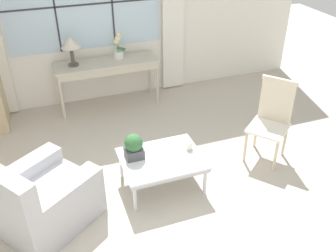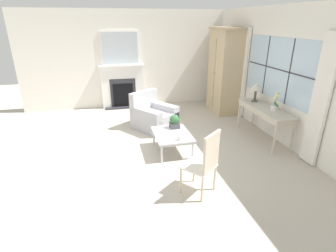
{
  "view_description": "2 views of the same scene",
  "coord_description": "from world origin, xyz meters",
  "px_view_note": "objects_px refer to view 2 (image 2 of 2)",
  "views": [
    {
      "loc": [
        -0.72,
        -2.57,
        2.9
      ],
      "look_at": [
        0.42,
        0.59,
        0.79
      ],
      "focal_mm": 40.0,
      "sensor_mm": 36.0,
      "label": 1
    },
    {
      "loc": [
        4.97,
        -0.61,
        2.49
      ],
      "look_at": [
        0.39,
        0.48,
        0.58
      ],
      "focal_mm": 28.0,
      "sensor_mm": 36.0,
      "label": 2
    }
  ],
  "objects_px": {
    "potted_orchid": "(275,103)",
    "coffee_table": "(172,135)",
    "side_chair_wooden": "(205,161)",
    "potted_plant_small": "(175,121)",
    "fireplace": "(122,83)",
    "armoire": "(225,71)",
    "armchair_upholstered": "(154,117)",
    "pillar_candle": "(179,138)",
    "table_lamp": "(256,88)",
    "console_table": "(265,111)"
  },
  "relations": [
    {
      "from": "table_lamp",
      "to": "potted_plant_small",
      "type": "height_order",
      "value": "table_lamp"
    },
    {
      "from": "table_lamp",
      "to": "pillar_candle",
      "type": "bearing_deg",
      "value": -65.02
    },
    {
      "from": "table_lamp",
      "to": "potted_orchid",
      "type": "height_order",
      "value": "table_lamp"
    },
    {
      "from": "console_table",
      "to": "armchair_upholstered",
      "type": "xyz_separation_m",
      "value": [
        -1.17,
        -2.26,
        -0.36
      ]
    },
    {
      "from": "armoire",
      "to": "potted_plant_small",
      "type": "xyz_separation_m",
      "value": [
        1.88,
        -1.94,
        -0.63
      ]
    },
    {
      "from": "coffee_table",
      "to": "potted_plant_small",
      "type": "bearing_deg",
      "value": 156.22
    },
    {
      "from": "side_chair_wooden",
      "to": "potted_plant_small",
      "type": "relative_size",
      "value": 3.62
    },
    {
      "from": "fireplace",
      "to": "potted_orchid",
      "type": "distance_m",
      "value": 4.42
    },
    {
      "from": "coffee_table",
      "to": "potted_plant_small",
      "type": "relative_size",
      "value": 3.17
    },
    {
      "from": "coffee_table",
      "to": "pillar_candle",
      "type": "distance_m",
      "value": 0.36
    },
    {
      "from": "fireplace",
      "to": "table_lamp",
      "type": "relative_size",
      "value": 5.17
    },
    {
      "from": "fireplace",
      "to": "potted_plant_small",
      "type": "xyz_separation_m",
      "value": [
        2.97,
        0.84,
        -0.21
      ]
    },
    {
      "from": "armchair_upholstered",
      "to": "pillar_candle",
      "type": "height_order",
      "value": "armchair_upholstered"
    },
    {
      "from": "table_lamp",
      "to": "side_chair_wooden",
      "type": "xyz_separation_m",
      "value": [
        2.1,
        -2.03,
        -0.48
      ]
    },
    {
      "from": "table_lamp",
      "to": "armchair_upholstered",
      "type": "xyz_separation_m",
      "value": [
        -0.68,
        -2.28,
        -0.77
      ]
    },
    {
      "from": "armchair_upholstered",
      "to": "coffee_table",
      "type": "distance_m",
      "value": 1.32
    },
    {
      "from": "side_chair_wooden",
      "to": "potted_plant_small",
      "type": "bearing_deg",
      "value": 179.91
    },
    {
      "from": "armoire",
      "to": "potted_orchid",
      "type": "relative_size",
      "value": 5.85
    },
    {
      "from": "potted_orchid",
      "to": "pillar_candle",
      "type": "relative_size",
      "value": 3.61
    },
    {
      "from": "console_table",
      "to": "pillar_candle",
      "type": "height_order",
      "value": "console_table"
    },
    {
      "from": "armchair_upholstered",
      "to": "pillar_candle",
      "type": "distance_m",
      "value": 1.68
    },
    {
      "from": "armchair_upholstered",
      "to": "pillar_candle",
      "type": "relative_size",
      "value": 10.9
    },
    {
      "from": "coffee_table",
      "to": "table_lamp",
      "type": "bearing_deg",
      "value": 106.3
    },
    {
      "from": "side_chair_wooden",
      "to": "potted_plant_small",
      "type": "height_order",
      "value": "side_chair_wooden"
    },
    {
      "from": "armoire",
      "to": "table_lamp",
      "type": "height_order",
      "value": "armoire"
    },
    {
      "from": "armoire",
      "to": "side_chair_wooden",
      "type": "height_order",
      "value": "armoire"
    },
    {
      "from": "side_chair_wooden",
      "to": "coffee_table",
      "type": "bearing_deg",
      "value": -175.33
    },
    {
      "from": "table_lamp",
      "to": "coffee_table",
      "type": "distance_m",
      "value": 2.34
    },
    {
      "from": "side_chair_wooden",
      "to": "potted_plant_small",
      "type": "distance_m",
      "value": 1.75
    },
    {
      "from": "armoire",
      "to": "table_lamp",
      "type": "relative_size",
      "value": 5.41
    },
    {
      "from": "fireplace",
      "to": "console_table",
      "type": "height_order",
      "value": "fireplace"
    },
    {
      "from": "armoire",
      "to": "potted_orchid",
      "type": "height_order",
      "value": "armoire"
    },
    {
      "from": "potted_plant_small",
      "to": "fireplace",
      "type": "bearing_deg",
      "value": -164.16
    },
    {
      "from": "console_table",
      "to": "table_lamp",
      "type": "height_order",
      "value": "table_lamp"
    },
    {
      "from": "potted_plant_small",
      "to": "armchair_upholstered",
      "type": "bearing_deg",
      "value": -165.87
    },
    {
      "from": "table_lamp",
      "to": "potted_plant_small",
      "type": "bearing_deg",
      "value": -80.24
    },
    {
      "from": "side_chair_wooden",
      "to": "pillar_candle",
      "type": "distance_m",
      "value": 1.13
    },
    {
      "from": "coffee_table",
      "to": "armoire",
      "type": "bearing_deg",
      "value": 136.24
    },
    {
      "from": "armchair_upholstered",
      "to": "coffee_table",
      "type": "xyz_separation_m",
      "value": [
        1.31,
        0.14,
        0.07
      ]
    },
    {
      "from": "armchair_upholstered",
      "to": "armoire",
      "type": "bearing_deg",
      "value": 111.03
    },
    {
      "from": "potted_orchid",
      "to": "coffee_table",
      "type": "bearing_deg",
      "value": -91.74
    },
    {
      "from": "table_lamp",
      "to": "coffee_table",
      "type": "xyz_separation_m",
      "value": [
        0.63,
        -2.15,
        -0.7
      ]
    },
    {
      "from": "fireplace",
      "to": "armoire",
      "type": "distance_m",
      "value": 3.02
    },
    {
      "from": "table_lamp",
      "to": "potted_orchid",
      "type": "xyz_separation_m",
      "value": [
        0.69,
        0.05,
        -0.17
      ]
    },
    {
      "from": "table_lamp",
      "to": "coffee_table",
      "type": "relative_size",
      "value": 0.48
    },
    {
      "from": "armchair_upholstered",
      "to": "side_chair_wooden",
      "type": "bearing_deg",
      "value": 5.27
    },
    {
      "from": "fireplace",
      "to": "console_table",
      "type": "relative_size",
      "value": 1.43
    },
    {
      "from": "fireplace",
      "to": "pillar_candle",
      "type": "xyz_separation_m",
      "value": [
        3.6,
        0.77,
        -0.31
      ]
    },
    {
      "from": "side_chair_wooden",
      "to": "fireplace",
      "type": "bearing_deg",
      "value": -169.92
    },
    {
      "from": "coffee_table",
      "to": "potted_plant_small",
      "type": "xyz_separation_m",
      "value": [
        -0.28,
        0.12,
        0.18
      ]
    }
  ]
}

